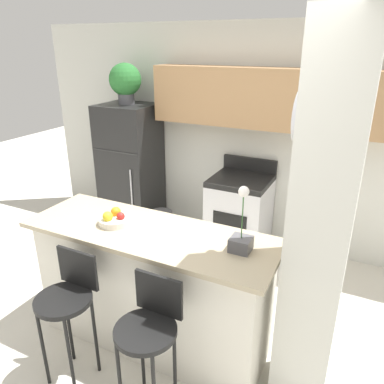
{
  "coord_description": "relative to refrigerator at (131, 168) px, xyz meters",
  "views": [
    {
      "loc": [
        1.38,
        -2.06,
        2.32
      ],
      "look_at": [
        0.0,
        0.72,
        1.08
      ],
      "focal_mm": 35.0,
      "sensor_mm": 36.0,
      "label": 1
    }
  ],
  "objects": [
    {
      "name": "bar_stool_left",
      "position": [
        1.05,
        -2.26,
        -0.14
      ],
      "size": [
        0.39,
        0.39,
        0.99
      ],
      "color": "black",
      "rests_on": "ground_plane"
    },
    {
      "name": "bar_stool_right",
      "position": [
        1.72,
        -2.26,
        -0.14
      ],
      "size": [
        0.39,
        0.39,
        0.99
      ],
      "color": "black",
      "rests_on": "ground_plane"
    },
    {
      "name": "fruit_bowl",
      "position": [
        1.09,
        -1.74,
        0.25
      ],
      "size": [
        0.24,
        0.24,
        0.12
      ],
      "color": "silver",
      "rests_on": "counter_bar"
    },
    {
      "name": "ground_plane",
      "position": [
        1.38,
        -1.72,
        -0.81
      ],
      "size": [
        14.0,
        14.0,
        0.0
      ],
      "primitive_type": "plane",
      "color": "beige"
    },
    {
      "name": "wall_back",
      "position": [
        1.51,
        0.29,
        0.65
      ],
      "size": [
        5.6,
        0.38,
        2.55
      ],
      "color": "silver",
      "rests_on": "ground_plane"
    },
    {
      "name": "pillar_right",
      "position": [
        2.56,
        -1.64,
        0.47
      ],
      "size": [
        0.38,
        0.32,
        2.55
      ],
      "color": "silver",
      "rests_on": "ground_plane"
    },
    {
      "name": "orchid_vase",
      "position": [
        2.09,
        -1.68,
        0.32
      ],
      "size": [
        0.14,
        0.14,
        0.46
      ],
      "color": "#4C4C51",
      "rests_on": "counter_bar"
    },
    {
      "name": "stove_range",
      "position": [
        1.5,
        0.0,
        -0.35
      ],
      "size": [
        0.65,
        0.64,
        1.07
      ],
      "color": "silver",
      "rests_on": "ground_plane"
    },
    {
      "name": "trash_bin",
      "position": [
        0.56,
        -0.2,
        -0.62
      ],
      "size": [
        0.28,
        0.28,
        0.38
      ],
      "color": "#59595B",
      "rests_on": "ground_plane"
    },
    {
      "name": "refrigerator",
      "position": [
        0.0,
        0.0,
        0.0
      ],
      "size": [
        0.68,
        0.63,
        1.62
      ],
      "color": "black",
      "rests_on": "ground_plane"
    },
    {
      "name": "counter_bar",
      "position": [
        1.38,
        -1.72,
        -0.29
      ],
      "size": [
        1.94,
        0.67,
        1.03
      ],
      "color": "silver",
      "rests_on": "ground_plane"
    },
    {
      "name": "potted_plant_on_fridge",
      "position": [
        -0.0,
        0.0,
        1.08
      ],
      "size": [
        0.38,
        0.38,
        0.48
      ],
      "color": "#4C4C51",
      "rests_on": "refrigerator"
    }
  ]
}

